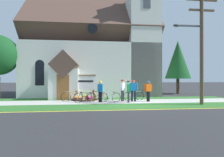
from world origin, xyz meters
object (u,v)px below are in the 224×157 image
(bicycle_red, at_px, (134,96))
(cyclist_in_yellow_jersey, at_px, (100,90))
(bicycle_blue, at_px, (72,96))
(roadside_conifer, at_px, (178,60))
(cyclist_in_white_jersey, at_px, (133,89))
(cyclist_in_blue_jersey, at_px, (122,88))
(bicycle_white, at_px, (110,97))
(bicycle_orange, at_px, (85,97))
(cyclist_in_green_jersey, at_px, (129,90))
(bicycle_yellow, at_px, (97,96))
(church_sign, at_px, (85,83))
(cyclist_in_red_jersey, at_px, (148,90))
(utility_pole, at_px, (200,41))

(bicycle_red, bearing_deg, cyclist_in_yellow_jersey, -160.97)
(bicycle_blue, distance_m, roadside_conifer, 13.33)
(cyclist_in_white_jersey, height_order, cyclist_in_blue_jersey, cyclist_in_blue_jersey)
(bicycle_white, distance_m, bicycle_red, 2.24)
(bicycle_orange, height_order, cyclist_in_green_jersey, cyclist_in_green_jersey)
(bicycle_yellow, bearing_deg, church_sign, 129.88)
(bicycle_red, xyz_separation_m, cyclist_in_blue_jersey, (-1.01, -0.51, 0.63))
(bicycle_yellow, distance_m, roadside_conifer, 11.69)
(bicycle_orange, bearing_deg, church_sign, 91.96)
(bicycle_orange, bearing_deg, roadside_conifer, 32.17)
(cyclist_in_blue_jersey, height_order, cyclist_in_yellow_jersey, cyclist_in_blue_jersey)
(cyclist_in_blue_jersey, relative_size, cyclist_in_red_jersey, 1.07)
(cyclist_in_blue_jersey, bearing_deg, bicycle_orange, -172.95)
(church_sign, distance_m, roadside_conifer, 11.76)
(cyclist_in_yellow_jersey, relative_size, utility_pole, 0.21)
(bicycle_orange, height_order, bicycle_red, bicycle_orange)
(bicycle_blue, xyz_separation_m, bicycle_orange, (0.99, -0.82, -0.01))
(bicycle_yellow, bearing_deg, cyclist_in_white_jersey, -12.56)
(church_sign, height_order, bicycle_blue, church_sign)
(cyclist_in_red_jersey, bearing_deg, cyclist_in_yellow_jersey, -179.50)
(cyclist_in_yellow_jersey, distance_m, roadside_conifer, 11.88)
(cyclist_in_green_jersey, bearing_deg, bicycle_red, 62.25)
(cyclist_in_yellow_jersey, relative_size, roadside_conifer, 0.26)
(utility_pole, bearing_deg, church_sign, 152.95)
(cyclist_in_white_jersey, bearing_deg, bicycle_white, -169.39)
(bicycle_red, bearing_deg, utility_pole, -35.56)
(bicycle_orange, bearing_deg, bicycle_red, 12.50)
(bicycle_white, xyz_separation_m, cyclist_in_green_jersey, (1.33, -0.39, 0.56))
(roadside_conifer, bearing_deg, bicycle_orange, -147.83)
(bicycle_yellow, height_order, cyclist_in_blue_jersey, cyclist_in_blue_jersey)
(bicycle_yellow, height_order, roadside_conifer, roadside_conifer)
(cyclist_in_white_jersey, distance_m, cyclist_in_yellow_jersey, 2.62)
(bicycle_white, distance_m, utility_pole, 7.39)
(bicycle_white, distance_m, roadside_conifer, 11.48)
(cyclist_in_blue_jersey, relative_size, cyclist_in_green_jersey, 1.06)
(bicycle_red, xyz_separation_m, utility_pole, (3.94, -2.82, 3.92))
(bicycle_red, height_order, cyclist_in_red_jersey, cyclist_in_red_jersey)
(bicycle_white, bearing_deg, bicycle_yellow, 133.89)
(cyclist_in_green_jersey, relative_size, roadside_conifer, 0.26)
(roadside_conifer, bearing_deg, cyclist_in_red_jersey, -130.52)
(bicycle_blue, height_order, cyclist_in_yellow_jersey, cyclist_in_yellow_jersey)
(cyclist_in_blue_jersey, height_order, utility_pole, utility_pole)
(church_sign, xyz_separation_m, roadside_conifer, (10.55, 4.52, 2.57))
(bicycle_red, xyz_separation_m, cyclist_in_red_jersey, (0.92, -0.92, 0.55))
(bicycle_white, height_order, bicycle_blue, bicycle_blue)
(bicycle_yellow, bearing_deg, bicycle_white, -46.11)
(cyclist_in_white_jersey, relative_size, roadside_conifer, 0.27)
(church_sign, distance_m, bicycle_red, 4.26)
(cyclist_in_blue_jersey, distance_m, cyclist_in_red_jersey, 1.97)
(church_sign, height_order, bicycle_red, church_sign)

